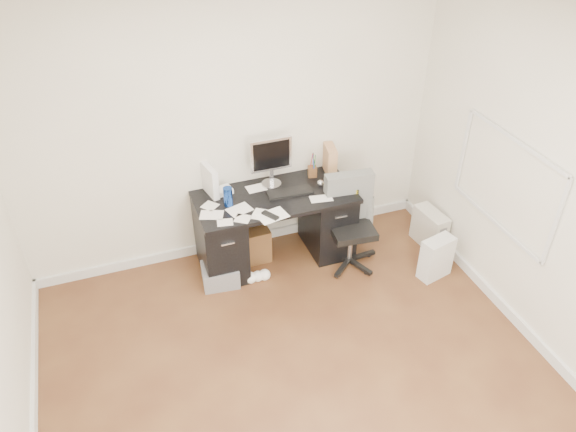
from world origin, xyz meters
name	(u,v)px	position (x,y,z in m)	size (l,w,h in m)	color
ground	(308,394)	(0.00, 0.00, 0.00)	(4.00, 4.00, 0.00)	#482617
room_shell	(317,217)	(0.03, 0.03, 1.66)	(4.02, 4.02, 2.71)	white
desk	(275,225)	(0.30, 1.65, 0.40)	(1.50, 0.70, 0.75)	black
loose_papers	(256,202)	(0.10, 1.60, 0.75)	(1.10, 0.60, 0.00)	white
lcd_monitor	(271,162)	(0.33, 1.84, 1.00)	(0.40, 0.23, 0.51)	silver
keyboard	(290,192)	(0.44, 1.64, 0.76)	(0.43, 0.15, 0.02)	black
computer_mouse	(320,183)	(0.76, 1.66, 0.78)	(0.07, 0.07, 0.07)	silver
travel_mug	(228,197)	(-0.15, 1.64, 0.84)	(0.08, 0.08, 0.19)	navy
white_binder	(210,181)	(-0.26, 1.88, 0.90)	(0.12, 0.25, 0.29)	white
magazine_file	(330,160)	(0.95, 1.87, 0.89)	(0.12, 0.24, 0.29)	#AC7C53
pen_cup	(312,165)	(0.76, 1.86, 0.87)	(0.10, 0.10, 0.25)	#513517
yellow_book	(346,185)	(0.99, 1.56, 0.77)	(0.20, 0.26, 0.04)	gold
paper_remote	(272,215)	(0.17, 1.35, 0.76)	(0.26, 0.21, 0.02)	white
office_chair	(352,224)	(0.96, 1.33, 0.47)	(0.53, 0.53, 0.94)	#565957
pc_tower	(429,228)	(1.86, 1.33, 0.20)	(0.18, 0.39, 0.39)	beige
shopping_bag	(436,258)	(1.66, 0.88, 0.21)	(0.32, 0.23, 0.43)	silver
wicker_basket	(249,241)	(0.06, 1.77, 0.18)	(0.36, 0.36, 0.36)	#442814
desk_printer	(220,275)	(-0.32, 1.47, 0.10)	(0.34, 0.28, 0.20)	slate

